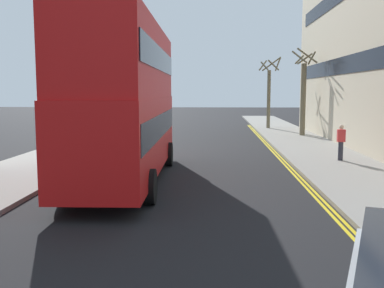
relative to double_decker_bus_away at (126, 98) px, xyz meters
name	(u,v)px	position (x,y,z in m)	size (l,w,h in m)	color
sidewalk_right	(353,174)	(8.56, 1.45, -2.96)	(4.00, 80.00, 0.14)	gray
sidewalk_left	(26,171)	(-4.44, 1.45, -2.96)	(4.00, 80.00, 0.14)	gray
kerb_line_outer	(309,186)	(6.46, -0.55, -3.03)	(0.10, 56.00, 0.01)	yellow
kerb_line_inner	(304,186)	(6.30, -0.55, -3.03)	(0.10, 56.00, 0.01)	yellow
double_decker_bus_away	(126,98)	(0.00, 0.00, 0.00)	(3.00, 10.87, 5.64)	red
pedestrian_far	(341,142)	(8.88, 4.47, -2.04)	(0.34, 0.22, 1.62)	#2D2D38
street_tree_near	(303,94)	(9.40, 16.21, 0.01)	(1.70, 1.61, 6.11)	#6B6047
street_tree_mid	(269,92)	(7.71, 22.45, 0.16)	(1.95, 1.90, 6.04)	#6B6047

